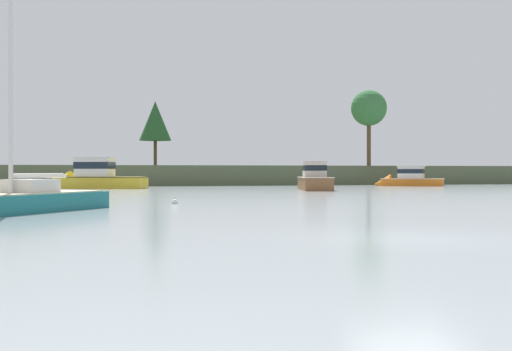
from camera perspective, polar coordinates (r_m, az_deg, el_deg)
The scene contains 9 objects.
ground_plane at distance 16.01m, azimuth 12.26°, elevation -5.03°, with size 400.00×400.00×0.00m, color #939EA3.
far_shore_bank at distance 97.21m, azimuth -11.83°, elevation 0.09°, with size 169.34×54.94×2.08m, color #4C563D.
sailboat_teal at distance 26.91m, azimuth -18.40°, elevation -2.36°, with size 6.59×7.88×10.99m.
cruiser_orange at distance 72.31m, azimuth 12.04°, elevation -0.44°, with size 6.93×5.79×3.91m.
cruiser_yellow at distance 62.29m, azimuth -13.32°, elevation -0.44°, with size 9.16×5.90×5.33m.
cruiser_wood at distance 56.21m, azimuth 4.73°, elevation -0.67°, with size 3.97×7.90×3.90m.
mooring_buoy_white at distance 32.35m, azimuth -6.63°, elevation -2.19°, with size 0.32×0.32×0.37m.
shore_tree_inland_b at distance 81.63m, azimuth 9.16°, elevation 5.39°, with size 4.10×4.10×8.69m.
shore_tree_inland_a at distance 96.80m, azimuth -8.19°, elevation 4.39°, with size 4.38×4.38×8.94m.
Camera 1 is at (-7.63, -14.00, 1.50)m, focal length 49.23 mm.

